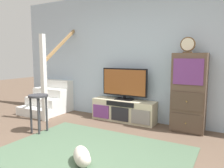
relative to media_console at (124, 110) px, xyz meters
The scene contains 9 objects.
back_wall 1.19m from the media_console, 41.70° to the left, with size 6.40×0.12×2.70m, color #A8BCD1.
area_rug 1.64m from the media_console, 79.33° to the right, with size 2.60×1.80×0.01m, color #4C664C.
media_console is the anchor object (origin of this frame).
television 0.57m from the media_console, 90.00° to the left, with size 0.99×0.22×0.65m.
side_cabinet 1.37m from the media_console, ahead, with size 0.58×0.38×1.41m.
desk_clock 1.81m from the media_console, ahead, with size 0.25×0.08×0.28m.
staircase 1.94m from the media_console, behind, with size 1.00×1.36×2.20m.
bar_stool_near 1.71m from the media_console, 127.02° to the right, with size 0.34×0.34×0.68m.
dog 1.99m from the media_console, 78.88° to the right, with size 0.46×0.45×0.23m.
Camera 1 is at (1.66, -1.82, 1.35)m, focal length 34.97 mm.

